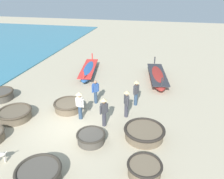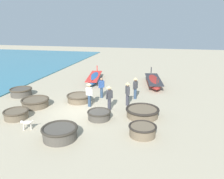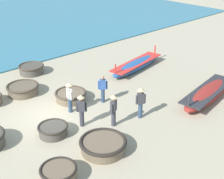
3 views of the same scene
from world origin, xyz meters
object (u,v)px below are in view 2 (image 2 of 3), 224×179
at_px(coracle_far_left, 35,102).
at_px(fisherman_standing_left, 128,92).
at_px(fisherman_crouching, 102,87).
at_px(fisherman_standing_right, 109,96).
at_px(fisherman_hauling, 89,93).
at_px(coracle_far_right, 99,115).
at_px(coracle_beside_post, 21,92).
at_px(long_boat_ochre_hull, 153,81).
at_px(coracle_front_right, 79,98).
at_px(fisherman_with_hat, 135,87).
at_px(coracle_tilted, 16,114).
at_px(dog, 26,123).
at_px(coracle_front_left, 60,132).
at_px(coracle_center, 142,130).
at_px(long_boat_red_hull, 94,78).
at_px(coracle_weathered, 142,112).

distance_m(coracle_far_left, fisherman_standing_left, 6.35).
height_order(fisherman_crouching, fisherman_standing_right, fisherman_standing_right).
relative_size(coracle_far_left, fisherman_hauling, 1.13).
bearing_deg(coracle_far_right, coracle_beside_post, 157.96).
distance_m(coracle_beside_post, long_boat_ochre_hull, 11.47).
bearing_deg(coracle_front_right, fisherman_with_hat, 20.96).
xyz_separation_m(long_boat_ochre_hull, fisherman_standing_right, (-2.56, -6.97, 0.60)).
height_order(coracle_tilted, fisherman_crouching, fisherman_crouching).
bearing_deg(coracle_far_right, long_boat_ochre_hull, 71.44).
height_order(coracle_far_left, coracle_front_right, coracle_far_left).
xyz_separation_m(coracle_far_left, long_boat_ochre_hull, (7.66, 7.41, 0.05)).
distance_m(fisherman_crouching, fisherman_with_hat, 2.56).
distance_m(coracle_far_left, fisherman_crouching, 4.85).
height_order(fisherman_hauling, dog, fisherman_hauling).
distance_m(coracle_front_left, long_boat_ochre_hull, 11.84).
relative_size(coracle_center, coracle_far_left, 0.76).
relative_size(coracle_front_right, dog, 2.86).
relative_size(coracle_beside_post, fisherman_standing_left, 1.02).
distance_m(coracle_beside_post, fisherman_standing_right, 7.67).
height_order(fisherman_standing_right, dog, fisherman_standing_right).
distance_m(coracle_tilted, coracle_beside_post, 4.58).
relative_size(coracle_far_left, fisherman_with_hat, 1.13).
height_order(coracle_front_left, fisherman_hauling, fisherman_hauling).
bearing_deg(long_boat_ochre_hull, coracle_far_left, -135.98).
xyz_separation_m(coracle_tilted, fisherman_crouching, (3.98, 4.81, 0.56)).
relative_size(coracle_far_left, fisherman_crouching, 1.20).
height_order(coracle_front_left, fisherman_with_hat, fisherman_with_hat).
bearing_deg(coracle_front_right, long_boat_red_hull, 96.64).
relative_size(long_boat_ochre_hull, dog, 8.67).
height_order(coracle_far_left, fisherman_standing_right, fisherman_standing_right).
bearing_deg(fisherman_with_hat, coracle_weathered, -75.46).
bearing_deg(dog, coracle_weathered, 27.69).
height_order(coracle_tilted, fisherman_standing_left, fisherman_standing_left).
bearing_deg(coracle_far_right, coracle_center, -28.70).
height_order(long_boat_ochre_hull, dog, long_boat_ochre_hull).
bearing_deg(dog, long_boat_ochre_hull, 59.52).
xyz_separation_m(coracle_tilted, dog, (1.45, -1.17, 0.09)).
height_order(coracle_front_left, coracle_beside_post, coracle_front_left).
relative_size(coracle_far_right, coracle_front_right, 0.80).
bearing_deg(coracle_far_left, fisherman_with_hat, 25.46).
bearing_deg(long_boat_ochre_hull, coracle_front_left, -110.06).
bearing_deg(fisherman_standing_right, coracle_center, -50.60).
bearing_deg(dog, coracle_far_right, 32.50).
bearing_deg(fisherman_crouching, long_boat_ochre_hull, 51.20).
bearing_deg(coracle_center, fisherman_standing_left, 108.97).
distance_m(coracle_weathered, coracle_far_right, 2.64).
bearing_deg(fisherman_standing_right, coracle_front_right, 155.75).
xyz_separation_m(coracle_weathered, coracle_center, (0.22, -2.39, 0.00)).
bearing_deg(long_boat_ochre_hull, fisherman_with_hat, -105.35).
height_order(fisherman_standing_right, fisherman_with_hat, same).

